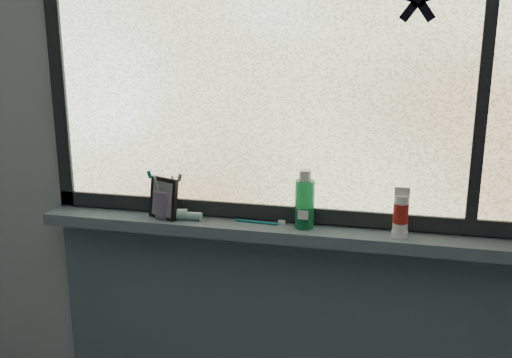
{
  "coord_description": "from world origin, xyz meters",
  "views": [
    {
      "loc": [
        0.34,
        -0.49,
        1.63
      ],
      "look_at": [
        -0.02,
        1.05,
        1.22
      ],
      "focal_mm": 40.0,
      "sensor_mm": 36.0,
      "label": 1
    }
  ],
  "objects": [
    {
      "name": "toothbrush_cup",
      "position": [
        -0.38,
        1.23,
        1.07
      ],
      "size": [
        0.09,
        0.09,
        0.09
      ],
      "primitive_type": "cylinder",
      "rotation": [
        0.0,
        0.0,
        0.38
      ],
      "color": "#B08DBB",
      "rests_on": "windowsill"
    },
    {
      "name": "frame_mullion",
      "position": [
        0.6,
        1.28,
        1.53
      ],
      "size": [
        0.03,
        0.03,
        1.0
      ],
      "primitive_type": "cube",
      "color": "black",
      "rests_on": "wall_back"
    },
    {
      "name": "mouthwash_bottle",
      "position": [
        0.09,
        1.23,
        1.11
      ],
      "size": [
        0.08,
        0.08,
        0.16
      ],
      "primitive_type": "cylinder",
      "rotation": [
        0.0,
        0.0,
        -0.33
      ],
      "color": "#1B8D4A",
      "rests_on": "windowsill"
    },
    {
      "name": "toothpaste_tube",
      "position": [
        -0.31,
        1.21,
        1.04
      ],
      "size": [
        0.21,
        0.07,
        0.04
      ],
      "primitive_type": null,
      "rotation": [
        0.0,
        0.0,
        0.16
      ],
      "color": "silver",
      "rests_on": "windowsill"
    },
    {
      "name": "cream_tube",
      "position": [
        0.39,
        1.21,
        1.1
      ],
      "size": [
        0.06,
        0.06,
        0.11
      ],
      "primitive_type": "cylinder",
      "rotation": [
        0.0,
        0.0,
        0.35
      ],
      "color": "silver",
      "rests_on": "windowsill"
    },
    {
      "name": "frame_bottom",
      "position": [
        0.0,
        1.28,
        1.05
      ],
      "size": [
        1.6,
        0.03,
        0.05
      ],
      "primitive_type": "cube",
      "color": "black",
      "rests_on": "windowsill"
    },
    {
      "name": "windowsill",
      "position": [
        0.0,
        1.23,
        1.0
      ],
      "size": [
        1.62,
        0.14,
        0.04
      ],
      "primitive_type": "cube",
      "color": "#4D5A67",
      "rests_on": "wall_back"
    },
    {
      "name": "toothbrush_lying",
      "position": [
        -0.07,
        1.24,
        1.03
      ],
      "size": [
        0.18,
        0.03,
        0.01
      ],
      "primitive_type": null,
      "rotation": [
        0.0,
        0.0,
        -0.07
      ],
      "color": "#0C6C74",
      "rests_on": "windowsill"
    },
    {
      "name": "frame_left",
      "position": [
        -0.78,
        1.28,
        1.53
      ],
      "size": [
        0.05,
        0.03,
        1.1
      ],
      "primitive_type": "cube",
      "color": "black",
      "rests_on": "wall_back"
    },
    {
      "name": "wall_back",
      "position": [
        0.0,
        1.3,
        1.25
      ],
      "size": [
        3.0,
        0.01,
        2.5
      ],
      "primitive_type": "cube",
      "color": "#9EA3A8",
      "rests_on": "ground"
    },
    {
      "name": "window_pane",
      "position": [
        0.0,
        1.28,
        1.53
      ],
      "size": [
        1.5,
        0.01,
        1.0
      ],
      "primitive_type": "cube",
      "color": "silver",
      "rests_on": "wall_back"
    },
    {
      "name": "vanity_mirror",
      "position": [
        -0.38,
        1.22,
        1.09
      ],
      "size": [
        0.12,
        0.09,
        0.14
      ],
      "primitive_type": "cube",
      "rotation": [
        0.0,
        0.0,
        -0.38
      ],
      "color": "black",
      "rests_on": "windowsill"
    }
  ]
}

